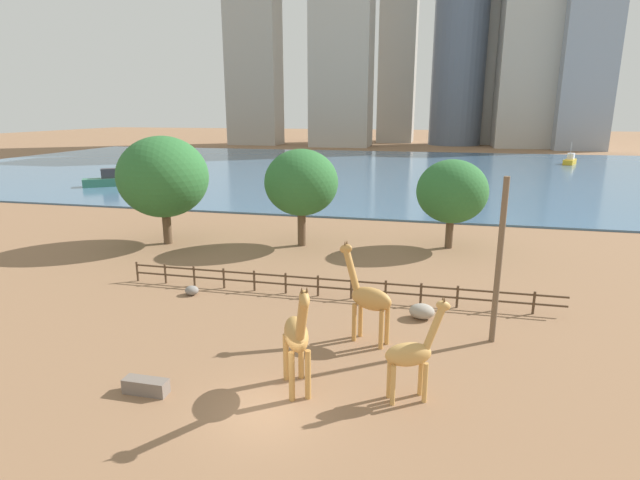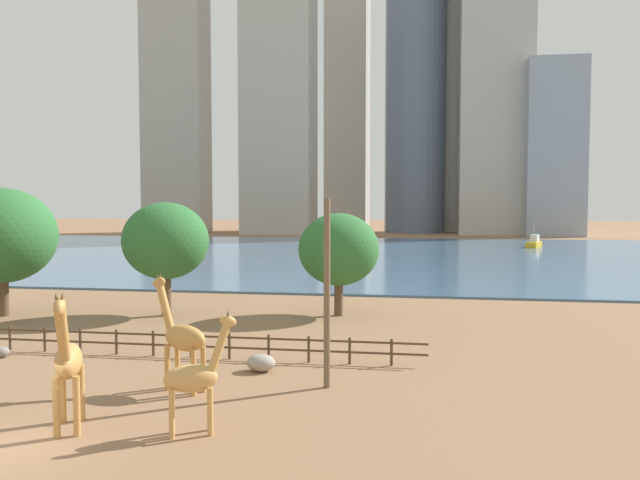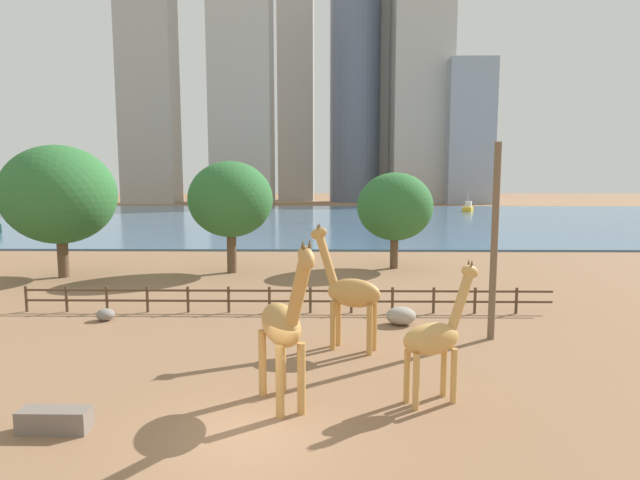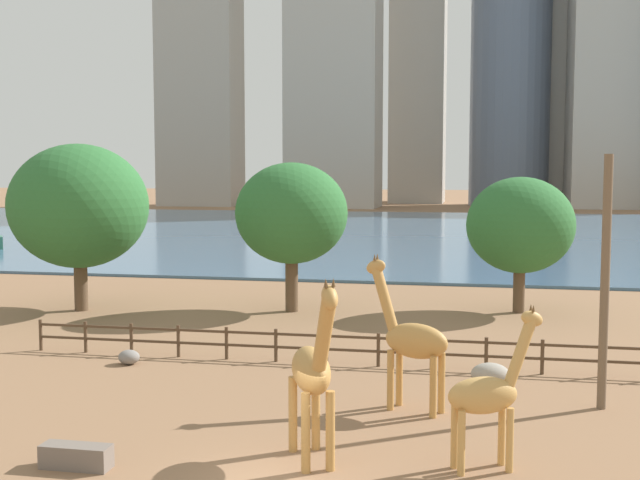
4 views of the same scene
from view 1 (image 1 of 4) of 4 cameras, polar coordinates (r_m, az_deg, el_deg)
The scene contains 18 objects.
ground_plane at distance 96.29m, azimuth 9.68°, elevation 7.94°, with size 400.00×400.00×0.00m, color #8C6647.
harbor_water at distance 93.31m, azimuth 9.57°, elevation 7.80°, with size 180.00×86.00×0.20m, color #476B8C.
giraffe_tall at distance 19.65m, azimuth 10.45°, elevation -12.66°, with size 2.52×1.38×4.18m.
giraffe_companion at distance 19.67m, azimuth -2.64°, elevation -10.89°, with size 2.04×3.44×5.04m.
giraffe_young at distance 23.89m, azimuth 5.54°, elevation -6.58°, with size 2.90×1.65×4.87m.
utility_pole at distance 24.67m, azimuth 19.77°, elevation -2.41°, with size 0.28×0.28×8.01m, color brown.
boulder_near_fence at distance 31.35m, azimuth -14.45°, elevation -5.60°, with size 0.83×0.75×0.56m, color gray.
boulder_by_pole at distance 27.57m, azimuth 11.56°, elevation -7.99°, with size 1.35×1.08×0.81m, color gray.
feeding_trough at distance 21.65m, azimuth -19.28°, elevation -15.49°, with size 1.80×0.60×0.60m, color #72665B.
enclosure_fence at distance 29.92m, azimuth 0.66°, elevation -5.12°, with size 26.12×0.14×1.30m.
tree_left_large at distance 41.00m, azimuth 14.86°, elevation 5.37°, with size 5.60×5.60×7.15m.
tree_center_broad at distance 40.33m, azimuth -2.16°, elevation 6.55°, with size 5.94×5.94×7.91m.
tree_right_tall at distance 42.83m, azimuth -17.49°, elevation 6.88°, with size 7.31×7.31×8.89m.
boat_ferry at distance 78.82m, azimuth -23.33°, elevation 6.29°, with size 5.87×4.94×2.51m.
boat_sailboat at distance 114.40m, azimuth 26.66°, elevation 8.13°, with size 3.53×5.28×4.48m.
skyline_tower_needle at distance 171.55m, azimuth 15.87°, elevation 22.79°, with size 16.26×16.26×73.45m, color slate.
skyline_block_right at distance 168.93m, azimuth -7.69°, elevation 23.30°, with size 15.99×10.40×73.36m, color #ADA89E.
skyline_block_wide at distance 160.36m, azimuth 28.06°, elevation 16.62°, with size 13.53×11.43×42.01m, color #939EAD.
Camera 1 is at (5.64, -15.51, 10.87)m, focal length 28.00 mm.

